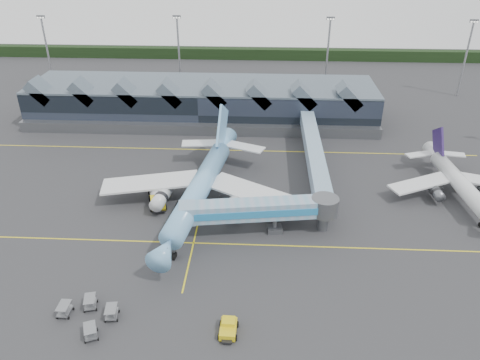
{
  "coord_description": "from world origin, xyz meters",
  "views": [
    {
      "loc": [
        10.9,
        -70.21,
        46.92
      ],
      "look_at": [
        7.08,
        4.9,
        5.0
      ],
      "focal_mm": 35.0,
      "sensor_mm": 36.0,
      "label": 1
    }
  ],
  "objects_px": {
    "regional_jet": "(457,180)",
    "pushback_tug": "(228,328)",
    "jet_bridge": "(269,210)",
    "fuel_truck": "(156,192)",
    "main_airliner": "(202,184)"
  },
  "relations": [
    {
      "from": "regional_jet",
      "to": "pushback_tug",
      "type": "relative_size",
      "value": 7.51
    },
    {
      "from": "main_airliner",
      "to": "regional_jet",
      "type": "distance_m",
      "value": 48.9
    },
    {
      "from": "fuel_truck",
      "to": "pushback_tug",
      "type": "xyz_separation_m",
      "value": [
        15.95,
        -31.76,
        -1.15
      ]
    },
    {
      "from": "jet_bridge",
      "to": "pushback_tug",
      "type": "relative_size",
      "value": 6.8
    },
    {
      "from": "fuel_truck",
      "to": "jet_bridge",
      "type": "bearing_deg",
      "value": -39.47
    },
    {
      "from": "main_airliner",
      "to": "fuel_truck",
      "type": "distance_m",
      "value": 9.13
    },
    {
      "from": "fuel_truck",
      "to": "pushback_tug",
      "type": "height_order",
      "value": "fuel_truck"
    },
    {
      "from": "regional_jet",
      "to": "jet_bridge",
      "type": "relative_size",
      "value": 1.1
    },
    {
      "from": "pushback_tug",
      "to": "regional_jet",
      "type": "bearing_deg",
      "value": 43.38
    },
    {
      "from": "fuel_truck",
      "to": "pushback_tug",
      "type": "relative_size",
      "value": 2.59
    },
    {
      "from": "main_airliner",
      "to": "jet_bridge",
      "type": "relative_size",
      "value": 1.68
    },
    {
      "from": "regional_jet",
      "to": "jet_bridge",
      "type": "xyz_separation_m",
      "value": [
        -36.2,
        -14.24,
        1.25
      ]
    },
    {
      "from": "main_airliner",
      "to": "jet_bridge",
      "type": "bearing_deg",
      "value": -25.72
    },
    {
      "from": "jet_bridge",
      "to": "regional_jet",
      "type": "bearing_deg",
      "value": 13.25
    },
    {
      "from": "main_airliner",
      "to": "pushback_tug",
      "type": "distance_m",
      "value": 32.16
    }
  ]
}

